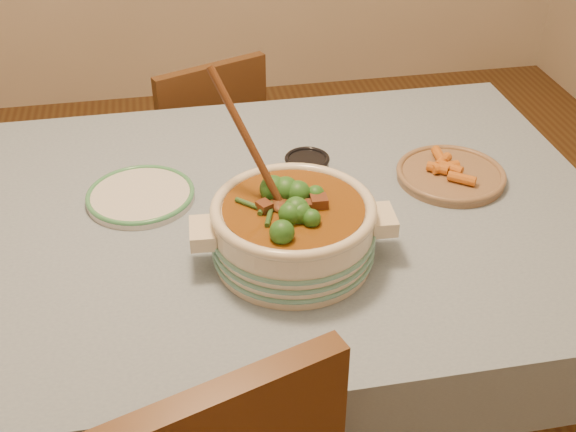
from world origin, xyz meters
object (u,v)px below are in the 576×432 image
(stew_casserole, at_px, (293,226))
(fried_plate, at_px, (451,173))
(dining_table, at_px, (235,246))
(chair_far, at_px, (203,152))
(white_plate, at_px, (141,195))
(condiment_bowl, at_px, (307,166))

(stew_casserole, height_order, fried_plate, stew_casserole)
(dining_table, xyz_separation_m, fried_plate, (0.52, 0.05, 0.11))
(dining_table, height_order, fried_plate, fried_plate)
(chair_far, bearing_deg, fried_plate, 102.40)
(white_plate, distance_m, chair_far, 0.82)
(dining_table, xyz_separation_m, white_plate, (-0.20, 0.09, 0.10))
(white_plate, xyz_separation_m, chair_far, (0.18, 0.73, -0.32))
(fried_plate, distance_m, chair_far, 1.00)
(white_plate, relative_size, fried_plate, 1.00)
(fried_plate, relative_size, chair_far, 0.39)
(dining_table, height_order, condiment_bowl, condiment_bowl)
(stew_casserole, distance_m, fried_plate, 0.48)
(fried_plate, height_order, chair_far, fried_plate)
(dining_table, distance_m, stew_casserole, 0.27)
(chair_far, bearing_deg, dining_table, 68.68)
(condiment_bowl, distance_m, fried_plate, 0.34)
(condiment_bowl, relative_size, fried_plate, 0.37)
(stew_casserole, relative_size, chair_far, 0.51)
(condiment_bowl, xyz_separation_m, fried_plate, (0.33, -0.07, -0.01))
(white_plate, bearing_deg, chair_far, 75.77)
(dining_table, distance_m, chair_far, 0.85)
(white_plate, xyz_separation_m, fried_plate, (0.72, -0.05, 0.01))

